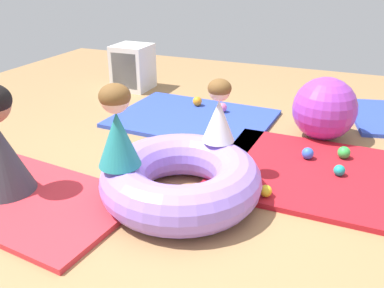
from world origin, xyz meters
name	(u,v)px	position (x,y,z in m)	size (l,w,h in m)	color
ground_plane	(203,194)	(0.00, 0.00, 0.00)	(8.00, 8.00, 0.00)	#9E7549
gym_mat_near_left	(332,176)	(0.84, 0.58, 0.02)	(1.76, 1.24, 0.04)	#B21923
gym_mat_near_right	(193,118)	(-0.62, 1.32, 0.02)	(1.57, 1.18, 0.04)	#2D47B7
gym_mat_far_right	(9,192)	(-1.28, -0.55, 0.02)	(1.86, 0.88, 0.04)	red
inflatable_cushion	(181,179)	(-0.12, -0.13, 0.16)	(1.11, 1.11, 0.32)	#9975EA
child_in_white	(219,111)	(0.02, 0.25, 0.55)	(0.33, 0.33, 0.46)	white
child_in_teal	(117,127)	(-0.44, -0.36, 0.59)	(0.37, 0.37, 0.54)	teal
play_ball_green	(344,153)	(0.89, 0.90, 0.09)	(0.10, 0.10, 0.10)	green
play_ball_blue	(308,153)	(0.62, 0.78, 0.09)	(0.10, 0.10, 0.10)	blue
play_ball_teal	(339,170)	(0.88, 0.58, 0.08)	(0.09, 0.09, 0.09)	teal
play_ball_orange	(197,101)	(-0.71, 1.67, 0.09)	(0.10, 0.10, 0.10)	orange
play_ball_yellow	(266,191)	(0.43, 0.07, 0.08)	(0.09, 0.09, 0.09)	yellow
play_ball_pink_second	(222,108)	(-0.39, 1.57, 0.09)	(0.10, 0.10, 0.10)	pink
exercise_ball_large	(325,109)	(0.66, 1.36, 0.29)	(0.58, 0.58, 0.58)	purple
storage_cube	(132,68)	(-1.77, 2.07, 0.28)	(0.44, 0.44, 0.56)	silver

